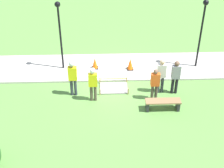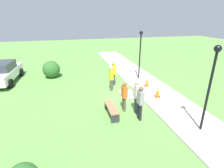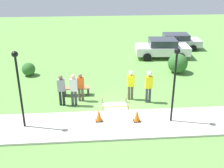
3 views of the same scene
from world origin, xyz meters
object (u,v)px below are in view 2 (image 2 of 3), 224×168
at_px(parked_car_white, 1,72).
at_px(lamppost_far, 212,77).
at_px(traffic_cone_far_patch, 147,82).
at_px(worker_supervisor, 114,70).
at_px(bystander_in_gray_shirt, 137,95).
at_px(bystander_in_orange_shirt, 124,95).
at_px(worker_assistant, 111,76).
at_px(traffic_cone_near_patch, 158,92).
at_px(bystander_in_white_shirt, 140,101).
at_px(lamppost_near, 140,48).
at_px(park_bench, 111,109).

bearing_deg(parked_car_white, lamppost_far, -127.73).
distance_m(traffic_cone_far_patch, worker_supervisor, 2.50).
distance_m(bystander_in_gray_shirt, lamppost_far, 3.45).
height_order(bystander_in_orange_shirt, parked_car_white, bystander_in_orange_shirt).
bearing_deg(worker_assistant, bystander_in_gray_shirt, -170.75).
distance_m(traffic_cone_near_patch, bystander_in_white_shirt, 2.87).
xyz_separation_m(traffic_cone_far_patch, worker_assistant, (0.05, 2.63, 0.64)).
xyz_separation_m(traffic_cone_near_patch, bystander_in_white_shirt, (-1.94, 2.03, 0.59)).
xyz_separation_m(traffic_cone_near_patch, parked_car_white, (5.62, 10.14, 0.39)).
distance_m(bystander_in_orange_shirt, bystander_in_gray_shirt, 0.66).
bearing_deg(worker_supervisor, worker_assistant, 154.15).
bearing_deg(bystander_in_orange_shirt, traffic_cone_far_patch, -43.96).
relative_size(bystander_in_orange_shirt, bystander_in_gray_shirt, 0.90).
xyz_separation_m(worker_supervisor, worker_assistant, (-0.93, 0.45, -0.08)).
xyz_separation_m(bystander_in_white_shirt, lamppost_far, (-1.58, -2.23, 1.53)).
bearing_deg(lamppost_near, bystander_in_white_shirt, 157.32).
height_order(lamppost_far, parked_car_white, lamppost_far).
xyz_separation_m(worker_supervisor, lamppost_near, (0.68, -2.26, 1.39)).
xyz_separation_m(traffic_cone_near_patch, lamppost_far, (-3.52, -0.20, 2.11)).
bearing_deg(lamppost_near, parked_car_white, 78.55).
bearing_deg(lamppost_near, bystander_in_orange_shirt, 148.25).
distance_m(park_bench, bystander_in_gray_shirt, 1.48).
bearing_deg(parked_car_white, lamppost_near, -97.75).
height_order(traffic_cone_far_patch, park_bench, traffic_cone_far_patch).
xyz_separation_m(lamppost_near, lamppost_far, (-7.03, 0.04, 0.01)).
height_order(park_bench, worker_supervisor, worker_supervisor).
bearing_deg(worker_supervisor, bystander_in_orange_shirt, 172.72).
bearing_deg(traffic_cone_far_patch, parked_car_white, 69.90).
bearing_deg(worker_assistant, bystander_in_white_shirt, -173.49).
bearing_deg(bystander_in_gray_shirt, worker_assistant, 9.25).
height_order(traffic_cone_near_patch, bystander_in_gray_shirt, bystander_in_gray_shirt).
height_order(traffic_cone_near_patch, lamppost_near, lamppost_near).
height_order(traffic_cone_near_patch, bystander_in_orange_shirt, bystander_in_orange_shirt).
bearing_deg(bystander_in_white_shirt, worker_assistant, 6.51).
relative_size(traffic_cone_far_patch, bystander_in_white_shirt, 0.35).
height_order(traffic_cone_near_patch, worker_supervisor, worker_supervisor).
distance_m(traffic_cone_near_patch, worker_supervisor, 3.54).
relative_size(park_bench, bystander_in_white_shirt, 0.89).
height_order(bystander_in_gray_shirt, bystander_in_white_shirt, bystander_in_gray_shirt).
bearing_deg(park_bench, worker_assistant, -14.38).
relative_size(park_bench, lamppost_near, 0.43).
bearing_deg(bystander_in_white_shirt, parked_car_white, 47.06).
bearing_deg(parked_car_white, worker_supervisor, -105.22).
xyz_separation_m(bystander_in_orange_shirt, bystander_in_white_shirt, (-1.02, -0.46, 0.08)).
xyz_separation_m(traffic_cone_far_patch, parked_car_white, (3.77, 10.31, 0.40)).
bearing_deg(bystander_in_gray_shirt, worker_supervisor, 0.90).
relative_size(worker_supervisor, bystander_in_white_shirt, 1.06).
bearing_deg(traffic_cone_far_patch, lamppost_near, -2.75).
xyz_separation_m(bystander_in_white_shirt, parked_car_white, (7.55, 8.12, -0.20)).
relative_size(bystander_in_gray_shirt, parked_car_white, 0.40).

